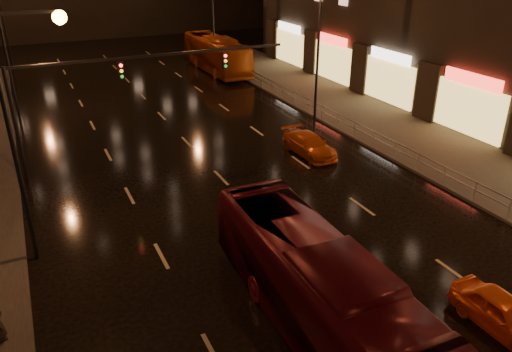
{
  "coord_description": "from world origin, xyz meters",
  "views": [
    {
      "loc": [
        -8.8,
        -7.16,
        11.57
      ],
      "look_at": [
        -0.47,
        10.51,
        2.5
      ],
      "focal_mm": 35.0,
      "sensor_mm": 36.0,
      "label": 1
    }
  ],
  "objects_px": {
    "taxi_near": "(504,314)",
    "bus_curb": "(216,54)",
    "bus_red": "(320,291)",
    "taxi_far": "(309,145)"
  },
  "relations": [
    {
      "from": "bus_curb",
      "to": "taxi_far",
      "type": "distance_m",
      "value": 23.24
    },
    {
      "from": "bus_red",
      "to": "bus_curb",
      "type": "bearing_deg",
      "value": 75.06
    },
    {
      "from": "bus_red",
      "to": "taxi_far",
      "type": "xyz_separation_m",
      "value": [
        7.6,
        13.35,
        -1.0
      ]
    },
    {
      "from": "taxi_near",
      "to": "bus_curb",
      "type": "bearing_deg",
      "value": 81.7
    },
    {
      "from": "bus_red",
      "to": "bus_curb",
      "type": "relative_size",
      "value": 0.95
    },
    {
      "from": "bus_red",
      "to": "taxi_near",
      "type": "relative_size",
      "value": 3.12
    },
    {
      "from": "taxi_far",
      "to": "taxi_near",
      "type": "bearing_deg",
      "value": -100.12
    },
    {
      "from": "taxi_far",
      "to": "bus_curb",
      "type": "bearing_deg",
      "value": 80.23
    },
    {
      "from": "bus_red",
      "to": "taxi_far",
      "type": "bearing_deg",
      "value": 61.5
    },
    {
      "from": "bus_red",
      "to": "taxi_near",
      "type": "bearing_deg",
      "value": -23.7
    }
  ]
}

